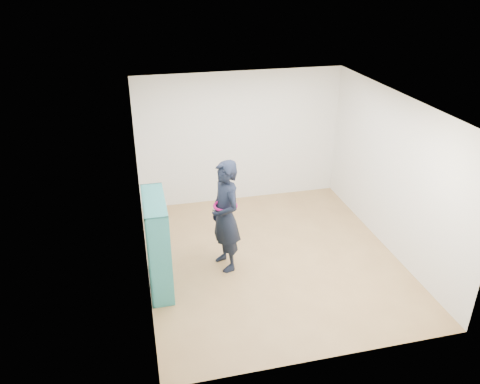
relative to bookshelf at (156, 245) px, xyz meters
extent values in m
plane|color=olive|center=(1.86, 0.29, -0.70)|extent=(4.50, 4.50, 0.00)
plane|color=white|center=(1.86, 0.29, 1.90)|extent=(4.50, 4.50, 0.00)
cube|color=silver|center=(-0.14, 0.29, 0.60)|extent=(0.02, 4.50, 2.60)
cube|color=silver|center=(3.86, 0.29, 0.60)|extent=(0.02, 4.50, 2.60)
cube|color=silver|center=(1.86, 2.54, 0.60)|extent=(4.00, 0.02, 2.60)
cube|color=silver|center=(1.86, -1.96, 0.60)|extent=(4.00, 0.02, 2.60)
cube|color=teal|center=(0.03, -0.53, 0.02)|extent=(0.31, 0.02, 1.44)
cube|color=teal|center=(0.03, 0.53, 0.02)|extent=(0.31, 0.02, 1.44)
cube|color=teal|center=(0.03, 0.00, -0.69)|extent=(0.31, 1.08, 0.02)
cube|color=teal|center=(0.03, 0.00, 0.73)|extent=(0.31, 1.08, 0.02)
cube|color=teal|center=(-0.12, 0.00, 0.02)|extent=(0.02, 1.08, 1.44)
cube|color=teal|center=(0.03, -0.17, 0.02)|extent=(0.29, 0.02, 1.39)
cube|color=teal|center=(0.03, 0.17, 0.02)|extent=(0.29, 0.02, 1.39)
cube|color=teal|center=(0.03, 0.00, -0.33)|extent=(0.29, 1.03, 0.02)
cube|color=teal|center=(0.03, 0.00, 0.02)|extent=(0.29, 1.03, 0.02)
cube|color=teal|center=(0.03, 0.00, 0.37)|extent=(0.29, 1.03, 0.02)
cube|color=beige|center=(0.04, -0.35, -0.63)|extent=(0.20, 0.13, 0.08)
cube|color=black|center=(0.05, -0.39, -0.22)|extent=(0.16, 0.14, 0.19)
cube|color=maroon|center=(0.05, -0.39, 0.13)|extent=(0.16, 0.14, 0.19)
cube|color=silver|center=(0.04, -0.35, 0.42)|extent=(0.20, 0.13, 0.08)
cube|color=navy|center=(0.05, -0.05, -0.56)|extent=(0.16, 0.14, 0.22)
cube|color=brown|center=(0.05, -0.05, -0.22)|extent=(0.16, 0.14, 0.19)
cube|color=#BFB28C|center=(0.04, 0.00, 0.07)|extent=(0.20, 0.13, 0.08)
cube|color=#26594C|center=(0.05, -0.05, 0.49)|extent=(0.16, 0.14, 0.21)
cube|color=beige|center=(0.05, 0.29, -0.55)|extent=(0.16, 0.14, 0.23)
cube|color=black|center=(0.04, 0.34, -0.28)|extent=(0.20, 0.13, 0.08)
cube|color=maroon|center=(0.05, 0.29, 0.13)|extent=(0.16, 0.14, 0.21)
cube|color=silver|center=(0.05, 0.29, 0.50)|extent=(0.16, 0.14, 0.24)
imported|color=black|center=(1.08, 0.25, 0.20)|extent=(0.58, 0.74, 1.80)
torus|color=#A40C5D|center=(1.08, 0.25, 0.38)|extent=(0.45, 0.45, 0.04)
cube|color=silver|center=(0.92, 0.30, 0.32)|extent=(0.04, 0.08, 0.13)
cube|color=black|center=(0.92, 0.30, 0.32)|extent=(0.03, 0.08, 0.12)
camera|label=1|loc=(-0.14, -5.85, 3.67)|focal=35.00mm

